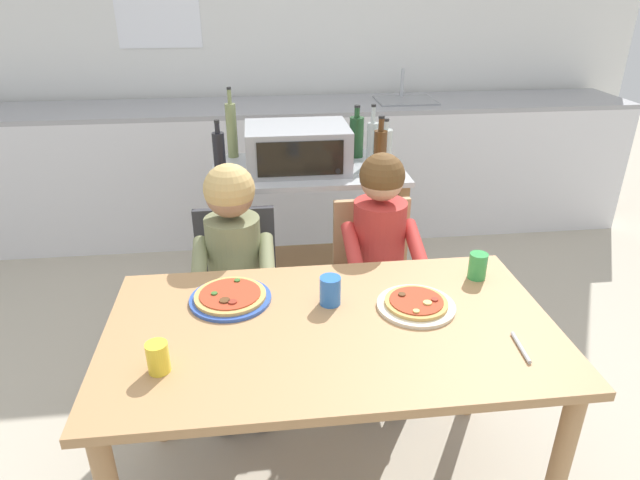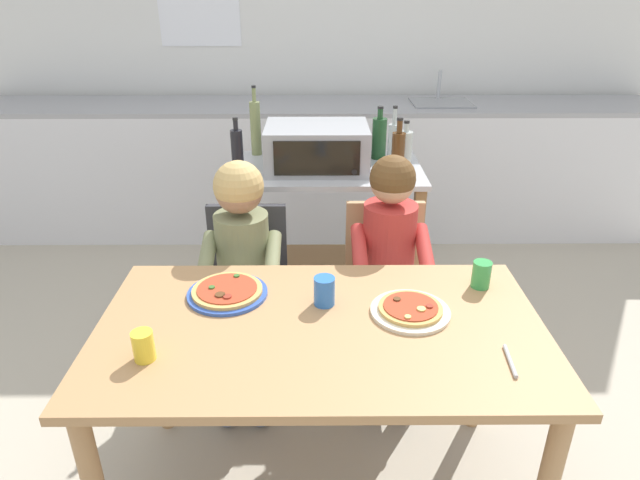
{
  "view_description": "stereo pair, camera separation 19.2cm",
  "coord_description": "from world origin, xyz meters",
  "px_view_note": "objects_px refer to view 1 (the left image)",
  "views": [
    {
      "loc": [
        -0.2,
        -1.42,
        1.71
      ],
      "look_at": [
        0.0,
        0.3,
        0.88
      ],
      "focal_mm": 30.96,
      "sensor_mm": 36.0,
      "label": 1
    },
    {
      "loc": [
        -0.01,
        -1.43,
        1.71
      ],
      "look_at": [
        0.0,
        0.3,
        0.88
      ],
      "focal_mm": 30.96,
      "sensor_mm": 36.0,
      "label": 2
    }
  ],
  "objects_px": {
    "bottle_brown_beer": "(385,149)",
    "drinking_cup_blue": "(330,291)",
    "child_in_red_shirt": "(382,251)",
    "kitchen_island_cart": "(308,222)",
    "bottle_squat_spirits": "(372,142)",
    "bottle_tall_green_wine": "(356,136)",
    "child_in_olive_shirt": "(234,261)",
    "pizza_plate_blue_rimmed": "(230,297)",
    "serving_spoon": "(521,347)",
    "dining_chair_left": "(238,290)",
    "dining_table": "(331,351)",
    "pizza_plate_cream": "(416,304)",
    "bottle_slim_sauce": "(380,153)",
    "drinking_cup_green": "(478,266)",
    "toaster_oven": "(297,148)",
    "bottle_dark_olive_oil": "(232,129)",
    "dining_chair_right": "(374,278)",
    "drinking_cup_yellow": "(158,357)",
    "bottle_clear_vinegar": "(220,157)"
  },
  "relations": [
    {
      "from": "bottle_brown_beer",
      "to": "drinking_cup_blue",
      "type": "height_order",
      "value": "bottle_brown_beer"
    },
    {
      "from": "bottle_brown_beer",
      "to": "child_in_red_shirt",
      "type": "xyz_separation_m",
      "value": [
        -0.12,
        -0.51,
        -0.28
      ]
    },
    {
      "from": "kitchen_island_cart",
      "to": "bottle_squat_spirits",
      "type": "xyz_separation_m",
      "value": [
        0.32,
        0.01,
        0.4
      ]
    },
    {
      "from": "bottle_tall_green_wine",
      "to": "child_in_olive_shirt",
      "type": "height_order",
      "value": "bottle_tall_green_wine"
    },
    {
      "from": "bottle_squat_spirits",
      "to": "pizza_plate_blue_rimmed",
      "type": "height_order",
      "value": "bottle_squat_spirits"
    },
    {
      "from": "pizza_plate_blue_rimmed",
      "to": "serving_spoon",
      "type": "height_order",
      "value": "pizza_plate_blue_rimmed"
    },
    {
      "from": "pizza_plate_blue_rimmed",
      "to": "dining_chair_left",
      "type": "bearing_deg",
      "value": 89.99
    },
    {
      "from": "bottle_tall_green_wine",
      "to": "serving_spoon",
      "type": "relative_size",
      "value": 1.89
    },
    {
      "from": "bottle_brown_beer",
      "to": "serving_spoon",
      "type": "distance_m",
      "value": 1.29
    },
    {
      "from": "kitchen_island_cart",
      "to": "dining_table",
      "type": "xyz_separation_m",
      "value": [
        -0.04,
        -1.16,
        0.06
      ]
    },
    {
      "from": "bottle_tall_green_wine",
      "to": "pizza_plate_cream",
      "type": "relative_size",
      "value": 1.03
    },
    {
      "from": "dining_table",
      "to": "child_in_olive_shirt",
      "type": "relative_size",
      "value": 1.34
    },
    {
      "from": "bottle_slim_sauce",
      "to": "drinking_cup_green",
      "type": "bearing_deg",
      "value": -74.84
    },
    {
      "from": "toaster_oven",
      "to": "drinking_cup_green",
      "type": "bearing_deg",
      "value": -57.99
    },
    {
      "from": "child_in_red_shirt",
      "to": "drinking_cup_blue",
      "type": "bearing_deg",
      "value": -121.64
    },
    {
      "from": "pizza_plate_blue_rimmed",
      "to": "bottle_dark_olive_oil",
      "type": "bearing_deg",
      "value": 90.39
    },
    {
      "from": "toaster_oven",
      "to": "bottle_brown_beer",
      "type": "relative_size",
      "value": 1.96
    },
    {
      "from": "bottle_slim_sauce",
      "to": "dining_chair_left",
      "type": "distance_m",
      "value": 0.89
    },
    {
      "from": "dining_chair_right",
      "to": "child_in_olive_shirt",
      "type": "xyz_separation_m",
      "value": [
        -0.6,
        -0.15,
        0.2
      ]
    },
    {
      "from": "bottle_brown_beer",
      "to": "dining_table",
      "type": "relative_size",
      "value": 0.18
    },
    {
      "from": "drinking_cup_blue",
      "to": "drinking_cup_yellow",
      "type": "xyz_separation_m",
      "value": [
        -0.51,
        -0.29,
        -0.0
      ]
    },
    {
      "from": "dining_chair_left",
      "to": "toaster_oven",
      "type": "bearing_deg",
      "value": 57.56
    },
    {
      "from": "dining_table",
      "to": "dining_chair_left",
      "type": "xyz_separation_m",
      "value": [
        -0.32,
        0.66,
        -0.15
      ]
    },
    {
      "from": "bottle_squat_spirits",
      "to": "pizza_plate_cream",
      "type": "height_order",
      "value": "bottle_squat_spirits"
    },
    {
      "from": "toaster_oven",
      "to": "pizza_plate_blue_rimmed",
      "type": "distance_m",
      "value": 1.03
    },
    {
      "from": "dining_table",
      "to": "pizza_plate_blue_rimmed",
      "type": "xyz_separation_m",
      "value": [
        -0.32,
        0.18,
        0.11
      ]
    },
    {
      "from": "child_in_red_shirt",
      "to": "serving_spoon",
      "type": "relative_size",
      "value": 7.55
    },
    {
      "from": "bottle_squat_spirits",
      "to": "drinking_cup_yellow",
      "type": "height_order",
      "value": "bottle_squat_spirits"
    },
    {
      "from": "bottle_tall_green_wine",
      "to": "drinking_cup_blue",
      "type": "distance_m",
      "value": 1.23
    },
    {
      "from": "bottle_brown_beer",
      "to": "drinking_cup_yellow",
      "type": "bearing_deg",
      "value": -126.0
    },
    {
      "from": "toaster_oven",
      "to": "bottle_dark_olive_oil",
      "type": "height_order",
      "value": "bottle_dark_olive_oil"
    },
    {
      "from": "bottle_tall_green_wine",
      "to": "dining_table",
      "type": "distance_m",
      "value": 1.38
    },
    {
      "from": "drinking_cup_yellow",
      "to": "dining_table",
      "type": "bearing_deg",
      "value": 18.0
    },
    {
      "from": "bottle_squat_spirits",
      "to": "child_in_red_shirt",
      "type": "bearing_deg",
      "value": -96.78
    },
    {
      "from": "child_in_red_shirt",
      "to": "toaster_oven",
      "type": "bearing_deg",
      "value": 117.68
    },
    {
      "from": "drinking_cup_green",
      "to": "kitchen_island_cart",
      "type": "bearing_deg",
      "value": 119.36
    },
    {
      "from": "kitchen_island_cart",
      "to": "drinking_cup_green",
      "type": "xyz_separation_m",
      "value": [
        0.52,
        -0.92,
        0.21
      ]
    },
    {
      "from": "toaster_oven",
      "to": "bottle_clear_vinegar",
      "type": "bearing_deg",
      "value": -157.01
    },
    {
      "from": "child_in_olive_shirt",
      "to": "drinking_cup_blue",
      "type": "bearing_deg",
      "value": -51.9
    },
    {
      "from": "bottle_tall_green_wine",
      "to": "dining_table",
      "type": "xyz_separation_m",
      "value": [
        -0.31,
        -1.31,
        -0.34
      ]
    },
    {
      "from": "kitchen_island_cart",
      "to": "serving_spoon",
      "type": "height_order",
      "value": "kitchen_island_cart"
    },
    {
      "from": "bottle_dark_olive_oil",
      "to": "pizza_plate_cream",
      "type": "bearing_deg",
      "value": -64.89
    },
    {
      "from": "dining_chair_right",
      "to": "drinking_cup_yellow",
      "type": "bearing_deg",
      "value": -132.69
    },
    {
      "from": "drinking_cup_blue",
      "to": "dining_table",
      "type": "bearing_deg",
      "value": -95.93
    },
    {
      "from": "kitchen_island_cart",
      "to": "bottle_slim_sauce",
      "type": "distance_m",
      "value": 0.55
    },
    {
      "from": "child_in_red_shirt",
      "to": "pizza_plate_cream",
      "type": "bearing_deg",
      "value": -89.99
    },
    {
      "from": "bottle_brown_beer",
      "to": "dining_chair_right",
      "type": "relative_size",
      "value": 0.31
    },
    {
      "from": "bottle_squat_spirits",
      "to": "drinking_cup_green",
      "type": "distance_m",
      "value": 0.98
    },
    {
      "from": "bottle_squat_spirits",
      "to": "bottle_clear_vinegar",
      "type": "bearing_deg",
      "value": -166.2
    },
    {
      "from": "child_in_red_shirt",
      "to": "drinking_cup_yellow",
      "type": "distance_m",
      "value": 1.08
    }
  ]
}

